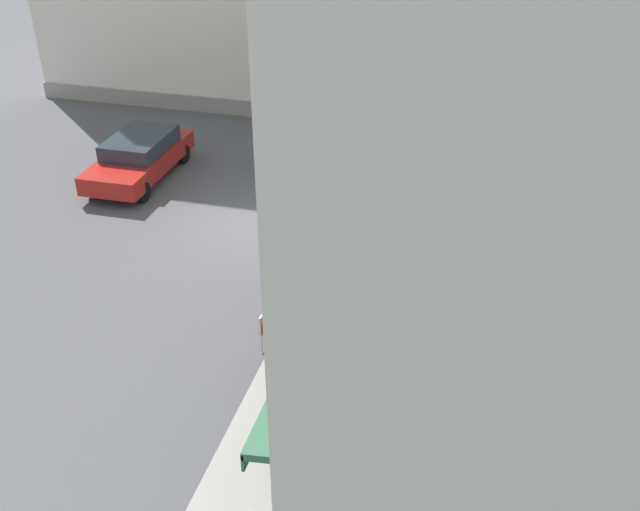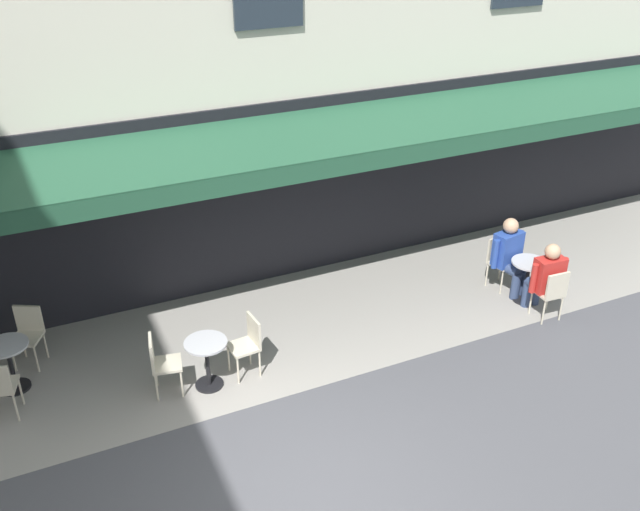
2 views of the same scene
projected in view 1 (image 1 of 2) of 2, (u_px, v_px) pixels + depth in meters
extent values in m
plane|color=#4C4C51|center=(266.00, 225.00, 19.75)|extent=(70.00, 70.00, 0.00)
cube|color=gray|center=(362.00, 310.00, 16.32)|extent=(20.50, 3.20, 0.01)
cube|color=black|center=(439.00, 253.00, 15.35)|extent=(16.00, 0.06, 3.20)
cube|color=#235138|center=(404.00, 197.00, 14.88)|extent=(15.00, 1.70, 0.36)
cube|color=#235138|center=(365.00, 202.00, 15.18)|extent=(15.00, 0.04, 0.28)
cube|color=#232D38|center=(370.00, 347.00, 6.87)|extent=(1.10, 0.06, 1.70)
cube|color=#232D38|center=(432.00, 158.00, 10.73)|extent=(1.10, 0.06, 1.70)
cube|color=#232D38|center=(461.00, 69.00, 14.59)|extent=(1.10, 0.06, 1.70)
cube|color=#232D38|center=(478.00, 17.00, 18.45)|extent=(1.10, 0.06, 1.70)
cube|color=#232D38|center=(385.00, 29.00, 5.32)|extent=(1.10, 0.06, 1.70)
cube|color=gray|center=(245.00, 108.00, 26.92)|extent=(0.12, 17.00, 0.60)
cube|color=gray|center=(446.00, 148.00, 24.24)|extent=(2.40, 1.40, 0.15)
cube|color=gray|center=(457.00, 144.00, 24.09)|extent=(2.40, 1.05, 0.30)
cube|color=gray|center=(468.00, 141.00, 23.94)|extent=(2.40, 0.70, 0.45)
cylinder|color=black|center=(297.00, 355.00, 14.92)|extent=(0.40, 0.40, 0.03)
cylinder|color=black|center=(297.00, 342.00, 14.74)|extent=(0.06, 0.06, 0.72)
cylinder|color=#B7B7BC|center=(297.00, 327.00, 14.55)|extent=(0.60, 0.60, 0.03)
cylinder|color=beige|center=(277.00, 348.00, 14.78)|extent=(0.03, 0.03, 0.45)
cylinder|color=beige|center=(283.00, 338.00, 15.05)|extent=(0.03, 0.03, 0.45)
cylinder|color=beige|center=(262.00, 345.00, 14.87)|extent=(0.03, 0.03, 0.45)
cylinder|color=beige|center=(268.00, 335.00, 15.14)|extent=(0.03, 0.03, 0.45)
cube|color=beige|center=(272.00, 332.00, 14.83)|extent=(0.43, 0.43, 0.04)
cube|color=beige|center=(264.00, 321.00, 14.76)|extent=(0.40, 0.07, 0.42)
cylinder|color=beige|center=(316.00, 343.00, 14.93)|extent=(0.03, 0.03, 0.45)
cylinder|color=beige|center=(315.00, 353.00, 14.64)|extent=(0.03, 0.03, 0.45)
cylinder|color=beige|center=(332.00, 343.00, 14.91)|extent=(0.03, 0.03, 0.45)
cylinder|color=beige|center=(331.00, 354.00, 14.62)|extent=(0.03, 0.03, 0.45)
cube|color=beige|center=(324.00, 339.00, 14.65)|extent=(0.47, 0.47, 0.04)
cube|color=beige|center=(333.00, 330.00, 14.52)|extent=(0.40, 0.11, 0.42)
cylinder|color=black|center=(357.00, 230.00, 19.49)|extent=(0.40, 0.40, 0.03)
cylinder|color=black|center=(357.00, 218.00, 19.31)|extent=(0.06, 0.06, 0.72)
cylinder|color=#B7B7BC|center=(358.00, 206.00, 19.12)|extent=(0.60, 0.60, 0.03)
cylinder|color=beige|center=(362.00, 230.00, 19.04)|extent=(0.03, 0.03, 0.45)
cylinder|color=beige|center=(349.00, 229.00, 19.09)|extent=(0.03, 0.03, 0.45)
cylinder|color=beige|center=(360.00, 236.00, 18.75)|extent=(0.03, 0.03, 0.45)
cylinder|color=beige|center=(347.00, 235.00, 18.80)|extent=(0.03, 0.03, 0.45)
cube|color=beige|center=(355.00, 225.00, 18.79)|extent=(0.43, 0.43, 0.04)
cube|color=beige|center=(354.00, 220.00, 18.52)|extent=(0.07, 0.40, 0.42)
cylinder|color=beige|center=(357.00, 216.00, 19.74)|extent=(0.03, 0.03, 0.45)
cylinder|color=beige|center=(368.00, 218.00, 19.61)|extent=(0.03, 0.03, 0.45)
cylinder|color=beige|center=(362.00, 210.00, 20.00)|extent=(0.03, 0.03, 0.45)
cylinder|color=beige|center=(373.00, 213.00, 19.87)|extent=(0.03, 0.03, 0.45)
cube|color=beige|center=(365.00, 206.00, 19.68)|extent=(0.47, 0.47, 0.04)
cube|color=beige|center=(368.00, 196.00, 19.70)|extent=(0.12, 0.40, 0.42)
cylinder|color=black|center=(411.00, 195.00, 21.32)|extent=(0.40, 0.40, 0.03)
cylinder|color=black|center=(411.00, 184.00, 21.14)|extent=(0.06, 0.06, 0.72)
cylinder|color=#B7B7BC|center=(412.00, 172.00, 20.95)|extent=(0.60, 0.60, 0.03)
cylinder|color=beige|center=(397.00, 188.00, 21.25)|extent=(0.03, 0.03, 0.45)
cylinder|color=beige|center=(402.00, 183.00, 21.50)|extent=(0.03, 0.03, 0.45)
cylinder|color=beige|center=(386.00, 185.00, 21.39)|extent=(0.03, 0.03, 0.45)
cylinder|color=beige|center=(391.00, 181.00, 21.64)|extent=(0.03, 0.03, 0.45)
cube|color=beige|center=(394.00, 177.00, 21.32)|extent=(0.49, 0.49, 0.04)
cube|color=beige|center=(389.00, 168.00, 21.27)|extent=(0.40, 0.14, 0.42)
cylinder|color=beige|center=(425.00, 190.00, 21.10)|extent=(0.03, 0.03, 0.45)
cylinder|color=beige|center=(418.00, 194.00, 20.89)|extent=(0.03, 0.03, 0.45)
cylinder|color=beige|center=(434.00, 194.00, 20.90)|extent=(0.03, 0.03, 0.45)
cylinder|color=beige|center=(428.00, 198.00, 20.69)|extent=(0.03, 0.03, 0.45)
cube|color=beige|center=(427.00, 186.00, 20.77)|extent=(0.54, 0.54, 0.04)
cube|color=beige|center=(433.00, 181.00, 20.54)|extent=(0.37, 0.22, 0.42)
cylinder|color=navy|center=(304.00, 344.00, 14.88)|extent=(0.16, 0.16, 0.47)
cylinder|color=navy|center=(313.00, 334.00, 14.73)|extent=(0.23, 0.37, 0.17)
cylinder|color=navy|center=(303.00, 350.00, 14.71)|extent=(0.16, 0.16, 0.47)
cylinder|color=navy|center=(312.00, 340.00, 14.57)|extent=(0.23, 0.37, 0.17)
cube|color=#28479E|center=(321.00, 326.00, 14.49)|extent=(0.53, 0.36, 0.60)
sphere|color=tan|center=(321.00, 309.00, 14.26)|extent=(0.26, 0.26, 0.26)
cylinder|color=#28479E|center=(322.00, 318.00, 14.75)|extent=(0.11, 0.11, 0.53)
cylinder|color=#28479E|center=(320.00, 336.00, 14.24)|extent=(0.11, 0.11, 0.53)
cylinder|color=navy|center=(289.00, 348.00, 14.77)|extent=(0.15, 0.15, 0.47)
cylinder|color=navy|center=(281.00, 336.00, 14.69)|extent=(0.18, 0.35, 0.16)
cylinder|color=navy|center=(292.00, 342.00, 14.92)|extent=(0.15, 0.15, 0.47)
cylinder|color=navy|center=(284.00, 331.00, 14.84)|extent=(0.18, 0.35, 0.16)
cube|color=red|center=(274.00, 321.00, 14.66)|extent=(0.49, 0.30, 0.57)
sphere|color=tan|center=(274.00, 304.00, 14.44)|extent=(0.25, 0.25, 0.25)
cylinder|color=red|center=(269.00, 329.00, 14.44)|extent=(0.10, 0.10, 0.50)
cylinder|color=red|center=(279.00, 314.00, 14.90)|extent=(0.10, 0.10, 0.50)
cylinder|color=black|center=(323.00, 97.00, 24.93)|extent=(0.05, 0.05, 2.60)
cylinder|color=#192899|center=(323.00, 74.00, 24.46)|extent=(0.21, 0.53, 0.56)
cylinder|color=red|center=(323.00, 74.00, 24.44)|extent=(0.21, 0.56, 0.59)
cylinder|color=brown|center=(436.00, 136.00, 24.84)|extent=(0.34, 0.34, 0.36)
cone|color=#2D6B33|center=(437.00, 125.00, 24.62)|extent=(0.32, 0.32, 0.50)
cylinder|color=brown|center=(432.00, 150.00, 23.77)|extent=(0.37, 0.37, 0.35)
cone|color=#3D7A38|center=(433.00, 135.00, 23.48)|extent=(0.35, 0.35, 0.77)
cylinder|color=#2D2D33|center=(412.00, 156.00, 23.44)|extent=(0.40, 0.40, 0.29)
sphere|color=#23562D|center=(413.00, 147.00, 23.26)|extent=(0.43, 0.43, 0.43)
cylinder|color=#2D2D33|center=(446.00, 146.00, 24.20)|extent=(0.45, 0.45, 0.29)
cone|color=#23562D|center=(447.00, 134.00, 23.98)|extent=(0.43, 0.43, 0.54)
cube|color=#A81E19|center=(139.00, 161.00, 22.05)|extent=(4.32, 1.84, 0.55)
cube|color=#232D38|center=(140.00, 143.00, 21.95)|extent=(2.42, 1.62, 0.48)
cylinder|color=black|center=(93.00, 186.00, 21.16)|extent=(0.60, 0.20, 0.60)
cylinder|color=black|center=(143.00, 192.00, 20.82)|extent=(0.60, 0.20, 0.60)
cylinder|color=black|center=(138.00, 149.00, 23.56)|extent=(0.60, 0.20, 0.60)
cylinder|color=black|center=(183.00, 154.00, 23.22)|extent=(0.60, 0.20, 0.60)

